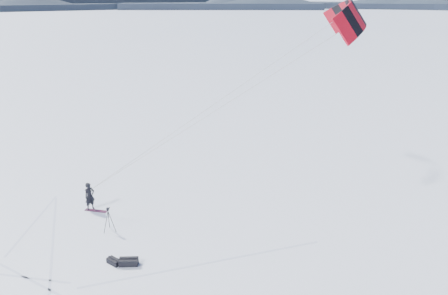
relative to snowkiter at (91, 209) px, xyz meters
The scene contains 9 objects.
ground 4.44m from the snowkiter, 49.01° to the right, with size 1800.00×1800.00×0.00m, color white.
horizon_hills 5.71m from the snowkiter, 49.01° to the right, with size 704.00×705.94×8.76m.
snow_tracks 3.96m from the snowkiter, 68.12° to the right, with size 13.93×10.25×0.01m.
snowkiter is the anchor object (origin of this frame).
snowboard 0.40m from the snowkiter, ahead, with size 1.36×0.25×0.04m, color #5E1336.
tripod 3.16m from the snowkiter, 27.06° to the right, with size 0.65×0.65×1.41m.
gear_bag_a 6.55m from the snowkiter, 30.71° to the right, with size 0.98×0.80×0.40m.
gear_bag_b 6.12m from the snowkiter, 36.15° to the right, with size 0.73×0.43×0.32m.
power_kite 17.65m from the snowkiter, 19.39° to the left, with size 14.37×7.28×10.71m.
Camera 1 is at (14.98, -13.40, 12.28)m, focal length 35.00 mm.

